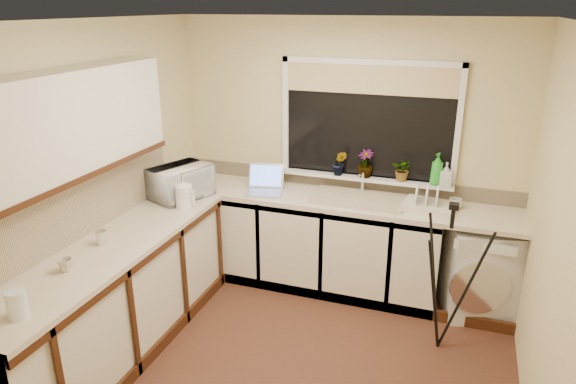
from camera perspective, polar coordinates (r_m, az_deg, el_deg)
The scene contains 33 objects.
floor at distance 4.10m, azimuth 0.56°, elevation -18.25°, with size 3.20×3.20×0.00m, color #532E21.
ceiling at distance 3.22m, azimuth 0.71°, elevation 18.40°, with size 3.20×3.20×0.00m, color white.
wall_back at distance 4.85m, azimuth 6.33°, elevation 4.17°, with size 3.20×3.20×0.00m, color beige.
wall_front at distance 2.28m, azimuth -12.02°, elevation -15.81°, with size 3.20×3.20×0.00m, color beige.
wall_left at distance 4.24m, azimuth -20.34°, elevation 0.64°, with size 3.00×3.00×0.00m, color beige.
wall_right at distance 3.37m, azimuth 27.46°, elevation -5.37°, with size 3.00×3.00×0.00m, color beige.
base_cabinet_back at distance 4.94m, azimuth 1.48°, elevation -5.29°, with size 2.55×0.60×0.86m, color silver.
base_cabinet_left at distance 4.18m, azimuth -18.34°, elevation -11.47°, with size 0.54×2.40×0.86m, color silver.
worktop_back at distance 4.68m, azimuth 5.32°, elevation -0.84°, with size 3.20×0.60×0.04m, color beige.
worktop_left at distance 3.97m, azimuth -19.05°, elevation -5.91°, with size 0.60×2.40×0.04m, color beige.
upper_cabinet at distance 3.66m, azimuth -23.85°, elevation 6.63°, with size 0.28×1.90×0.70m, color silver.
splashback_left at distance 4.05m, azimuth -22.67°, elevation -2.06°, with size 0.02×2.40×0.45m, color beige.
splashback_back at distance 4.91m, azimuth 6.18°, elevation 1.27°, with size 3.20×0.02×0.14m, color beige.
window_glass at distance 4.72m, azimuth 8.82°, elevation 7.68°, with size 1.50×0.02×1.00m, color black.
window_blind at distance 4.63m, azimuth 9.01°, elevation 12.15°, with size 1.50×0.02×0.25m, color tan.
windowsill at distance 4.80m, azimuth 8.37°, elevation 1.53°, with size 1.60×0.14×0.03m, color white.
sink at distance 4.63m, azimuth 7.73°, elevation -0.75°, with size 0.82×0.46×0.03m, color tan.
faucet at distance 4.76m, azimuth 8.24°, elevation 1.18°, with size 0.03×0.03×0.24m, color silver.
washing_machine at distance 4.77m, azimuth 20.42°, elevation -7.97°, with size 0.57×0.55×0.81m, color silver.
laptop at distance 4.80m, azimuth -2.55°, elevation 0.82°, with size 0.39×0.40×0.23m.
kettle at distance 4.48m, azimuth -11.38°, elevation -0.53°, with size 0.15×0.15×0.19m, color white.
dish_rack at distance 4.52m, azimuth 15.25°, elevation -1.58°, with size 0.41×0.31×0.06m, color beige.
tripod at distance 4.10m, azimuth 16.99°, elevation -9.12°, with size 0.60×0.60×1.21m, color black, non-canonical shape.
glass_jug at distance 3.29m, azimuth -27.77°, elevation -10.88°, with size 0.11×0.11×0.16m, color white.
steel_jar at distance 3.97m, azimuth -19.87°, elevation -4.77°, with size 0.08×0.08×0.11m, color silver.
microwave at distance 4.71m, azimuth -11.74°, elevation 1.08°, with size 0.52×0.35×0.29m, color white.
plant_b at distance 4.77m, azimuth 5.72°, elevation 3.19°, with size 0.13×0.10×0.23m, color #999999.
plant_c at distance 4.75m, azimuth 8.53°, elevation 3.14°, with size 0.14×0.14×0.26m, color #999999.
plant_d at distance 4.72m, azimuth 12.59°, elevation 2.43°, with size 0.19×0.16×0.21m, color #999999.
soap_bottle_green at distance 4.67m, azimuth 16.13°, elevation 2.43°, with size 0.11×0.11×0.28m, color green.
soap_bottle_clear at distance 4.67m, azimuth 17.05°, elevation 1.86°, with size 0.09×0.10×0.21m, color #999999.
cup_back at distance 4.62m, azimuth 17.99°, elevation -1.22°, with size 0.11×0.11×0.09m, color beige.
cup_left at distance 3.69m, azimuth -23.36°, elevation -7.43°, with size 0.09×0.09×0.09m, color #C1B19F.
Camera 1 is at (1.03, -3.05, 2.55)m, focal length 32.21 mm.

